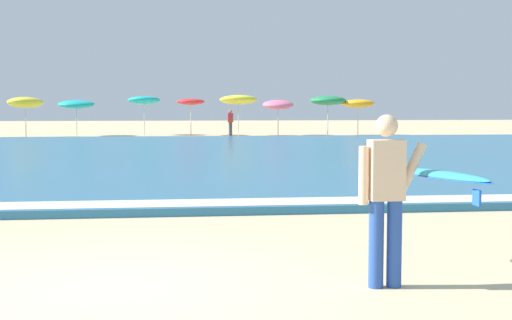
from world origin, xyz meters
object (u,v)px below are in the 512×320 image
object	(u,v)px
beach_umbrella_1	(25,102)
beach_umbrella_2	(76,104)
beach_umbrella_4	(191,102)
beach_umbrella_6	(278,105)
beach_umbrella_3	(144,100)
beach_umbrella_7	(328,100)
beachgoer_near_row_left	(230,122)
beach_umbrella_5	(238,100)
surfer_with_board	(410,185)
beach_umbrella_8	(358,104)

from	to	relation	value
beach_umbrella_1	beach_umbrella_2	bearing A→B (deg)	29.44
beach_umbrella_4	beach_umbrella_6	size ratio (longest dim) A/B	1.01
beach_umbrella_3	beach_umbrella_7	world-z (taller)	beach_umbrella_3
beach_umbrella_2	beach_umbrella_6	world-z (taller)	beach_umbrella_6
beach_umbrella_3	beachgoer_near_row_left	world-z (taller)	beach_umbrella_3
beachgoer_near_row_left	beach_umbrella_5	bearing A→B (deg)	56.37
surfer_with_board	beach_umbrella_1	xyz separation A→B (m)	(-10.60, 35.62, 0.96)
beachgoer_near_row_left	beach_umbrella_8	bearing A→B (deg)	6.36
beach_umbrella_8	beach_umbrella_2	bearing A→B (deg)	176.25
beach_umbrella_7	surfer_with_board	bearing A→B (deg)	-101.30
beach_umbrella_3	beach_umbrella_7	xyz separation A→B (m)	(11.14, -1.95, -0.02)
beach_umbrella_5	beach_umbrella_7	distance (m)	5.48
beach_umbrella_4	beach_umbrella_6	distance (m)	5.35
beach_umbrella_6	beach_umbrella_8	world-z (taller)	same
beach_umbrella_3	beach_umbrella_8	world-z (taller)	beach_umbrella_3
beach_umbrella_2	beachgoer_near_row_left	bearing A→B (deg)	-12.39
surfer_with_board	beach_umbrella_6	distance (m)	36.72
beach_umbrella_5	beach_umbrella_6	world-z (taller)	beach_umbrella_5
beach_umbrella_7	beach_umbrella_1	bearing A→B (deg)	-178.67
beach_umbrella_7	beachgoer_near_row_left	distance (m)	6.24
beach_umbrella_4	beach_umbrella_7	world-z (taller)	beach_umbrella_7
beach_umbrella_7	beach_umbrella_4	bearing A→B (deg)	171.94
beach_umbrella_3	surfer_with_board	bearing A→B (deg)	-84.08
beach_umbrella_3	beach_umbrella_5	bearing A→B (deg)	-19.69
beach_umbrella_4	beach_umbrella_8	xyz separation A→B (m)	(10.17, -1.20, -0.11)
beach_umbrella_3	beach_umbrella_6	distance (m)	8.28
beachgoer_near_row_left	surfer_with_board	bearing A→B (deg)	-91.90
beach_umbrella_4	beach_umbrella_8	world-z (taller)	beach_umbrella_4
beach_umbrella_1	beachgoer_near_row_left	size ratio (longest dim) A/B	1.51
beach_umbrella_1	beach_umbrella_8	bearing A→B (deg)	1.13
beach_umbrella_3	beach_umbrella_4	distance (m)	2.95
beach_umbrella_7	beachgoer_near_row_left	world-z (taller)	beach_umbrella_7
surfer_with_board	beach_umbrella_4	bearing A→B (deg)	91.68
beach_umbrella_2	beach_umbrella_8	world-z (taller)	beach_umbrella_8
beach_umbrella_4	beach_umbrella_5	xyz separation A→B (m)	(2.81, -1.25, 0.12)
beach_umbrella_4	beachgoer_near_row_left	size ratio (longest dim) A/B	1.43
beach_umbrella_6	beach_umbrella_2	bearing A→B (deg)	176.93
beach_umbrella_3	beachgoer_near_row_left	bearing A→B (deg)	-29.23
beach_umbrella_6	beach_umbrella_8	bearing A→B (deg)	-5.45
beach_umbrella_4	beachgoer_near_row_left	bearing A→B (deg)	-42.69
beach_umbrella_1	beach_umbrella_3	bearing A→B (deg)	19.54
beach_umbrella_1	beachgoer_near_row_left	distance (m)	11.83
surfer_with_board	beachgoer_near_row_left	world-z (taller)	surfer_with_board
beach_umbrella_4	beach_umbrella_8	distance (m)	10.24
beach_umbrella_1	beach_umbrella_4	world-z (taller)	beach_umbrella_1
beach_umbrella_2	beach_umbrella_4	world-z (taller)	beach_umbrella_4
surfer_with_board	beach_umbrella_3	distance (m)	38.20
surfer_with_board	beach_umbrella_5	xyz separation A→B (m)	(1.72, 35.95, 1.14)
beach_umbrella_2	beach_umbrella_8	bearing A→B (deg)	-3.75
surfer_with_board	beach_umbrella_4	xyz separation A→B (m)	(-1.09, 37.20, 1.02)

